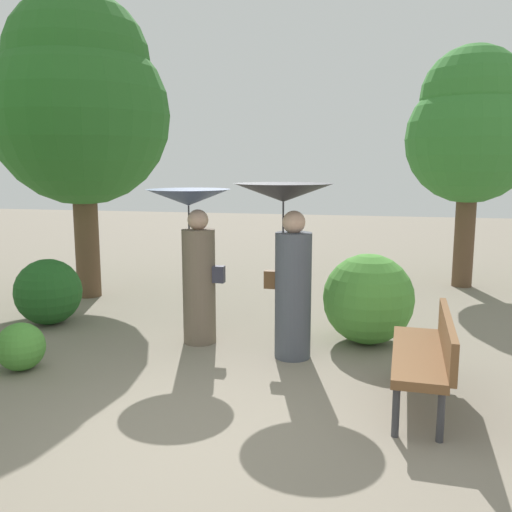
{
  "coord_description": "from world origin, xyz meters",
  "views": [
    {
      "loc": [
        1.47,
        -3.99,
        2.15
      ],
      "look_at": [
        0.0,
        2.7,
        1.01
      ],
      "focal_mm": 38.5,
      "sensor_mm": 36.0,
      "label": 1
    }
  ],
  "objects_px": {
    "person_left": "(194,245)",
    "tree_near_right": "(471,127)",
    "tree_near_left": "(80,100)",
    "person_right": "(288,244)",
    "park_bench": "(428,351)"
  },
  "relations": [
    {
      "from": "person_left",
      "to": "tree_near_right",
      "type": "bearing_deg",
      "value": -35.9
    },
    {
      "from": "person_right",
      "to": "person_left",
      "type": "bearing_deg",
      "value": 82.8
    },
    {
      "from": "tree_near_right",
      "to": "tree_near_left",
      "type": "bearing_deg",
      "value": -160.98
    },
    {
      "from": "person_right",
      "to": "tree_near_right",
      "type": "bearing_deg",
      "value": -23.46
    },
    {
      "from": "person_left",
      "to": "tree_near_left",
      "type": "bearing_deg",
      "value": 59.3
    },
    {
      "from": "person_right",
      "to": "tree_near_left",
      "type": "relative_size",
      "value": 0.41
    },
    {
      "from": "person_right",
      "to": "park_bench",
      "type": "bearing_deg",
      "value": -118.77
    },
    {
      "from": "person_right",
      "to": "park_bench",
      "type": "relative_size",
      "value": 1.28
    },
    {
      "from": "person_left",
      "to": "tree_near_left",
      "type": "distance_m",
      "value": 3.69
    },
    {
      "from": "tree_near_left",
      "to": "person_left",
      "type": "bearing_deg",
      "value": -37.16
    },
    {
      "from": "person_right",
      "to": "tree_near_left",
      "type": "bearing_deg",
      "value": 65.83
    },
    {
      "from": "person_left",
      "to": "park_bench",
      "type": "bearing_deg",
      "value": -109.93
    },
    {
      "from": "tree_near_left",
      "to": "tree_near_right",
      "type": "distance_m",
      "value": 6.51
    },
    {
      "from": "tree_near_left",
      "to": "tree_near_right",
      "type": "relative_size",
      "value": 1.16
    },
    {
      "from": "park_bench",
      "to": "tree_near_left",
      "type": "distance_m",
      "value": 6.57
    }
  ]
}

